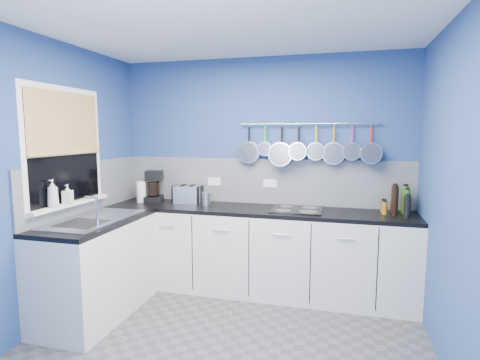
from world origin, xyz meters
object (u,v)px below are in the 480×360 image
at_px(paper_towel, 142,192).
at_px(canister, 206,198).
at_px(soap_bottle_a, 53,193).
at_px(hob, 297,210).
at_px(coffee_maker, 154,186).
at_px(soap_bottle_b, 68,194).
at_px(toaster, 188,194).

xyz_separation_m(paper_towel, canister, (0.77, 0.03, -0.05)).
relative_size(soap_bottle_a, canister, 1.67).
bearing_deg(canister, hob, -1.83).
bearing_deg(coffee_maker, soap_bottle_b, -125.25).
height_order(soap_bottle_b, canister, soap_bottle_b).
distance_m(paper_towel, canister, 0.77).
bearing_deg(paper_towel, soap_bottle_a, -99.74).
height_order(paper_towel, hob, paper_towel).
relative_size(soap_bottle_b, coffee_maker, 0.49).
xyz_separation_m(coffee_maker, hob, (1.65, -0.08, -0.17)).
xyz_separation_m(soap_bottle_a, paper_towel, (0.20, 1.14, -0.15)).
bearing_deg(toaster, coffee_maker, 171.48).
distance_m(soap_bottle_b, toaster, 1.29).
distance_m(paper_towel, coffee_maker, 0.15).
xyz_separation_m(canister, hob, (1.00, -0.03, -0.07)).
height_order(soap_bottle_b, toaster, soap_bottle_b).
distance_m(soap_bottle_b, canister, 1.39).
distance_m(soap_bottle_b, hob, 2.19).
relative_size(paper_towel, canister, 1.67).
distance_m(soap_bottle_b, paper_towel, 0.99).
bearing_deg(soap_bottle_b, canister, 45.76).
distance_m(soap_bottle_b, coffee_maker, 1.08).
bearing_deg(soap_bottle_a, canister, 50.51).
bearing_deg(coffee_maker, soap_bottle_a, -122.88).
relative_size(coffee_maker, toaster, 1.17).
height_order(paper_towel, coffee_maker, coffee_maker).
bearing_deg(soap_bottle_a, soap_bottle_b, 90.00).
height_order(coffee_maker, hob, coffee_maker).
height_order(coffee_maker, toaster, coffee_maker).
bearing_deg(hob, coffee_maker, 177.38).
bearing_deg(coffee_maker, paper_towel, -166.42).
bearing_deg(soap_bottle_a, toaster, 59.93).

